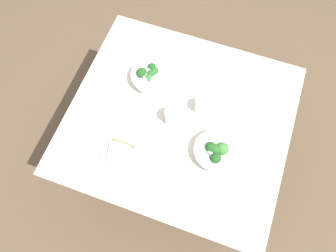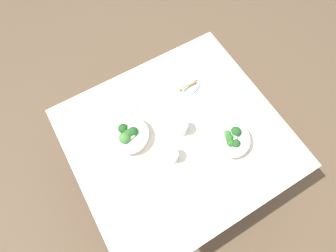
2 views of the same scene
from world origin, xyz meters
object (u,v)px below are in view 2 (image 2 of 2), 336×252
bread_side_plate (183,81)px  water_glass_side (180,128)px  broccoli_bowl_near (229,139)px  water_glass_center (171,156)px  broccoli_bowl_far (128,136)px  fork_by_near_bowl (82,113)px  fork_by_far_bowl (172,106)px  napkin_folded_upper (120,107)px  table_knife_left (200,125)px

bread_side_plate → water_glass_side: size_ratio=2.29×
broccoli_bowl_near → water_glass_center: bearing=165.9°
water_glass_center → bread_side_plate: bearing=50.5°
broccoli_bowl_far → fork_by_near_bowl: size_ratio=2.25×
bread_side_plate → fork_by_far_bowl: bearing=-141.9°
napkin_folded_upper → fork_by_far_bowl: bearing=-29.5°
broccoli_bowl_far → fork_by_near_bowl: (-0.17, 0.28, -0.04)m
napkin_folded_upper → broccoli_bowl_near: bearing=-49.8°
broccoli_bowl_near → fork_by_far_bowl: (-0.15, 0.35, -0.04)m
bread_side_plate → broccoli_bowl_far: bearing=-160.5°
fork_by_near_bowl → napkin_folded_upper: 0.23m
fork_by_far_bowl → table_knife_left: same height
broccoli_bowl_near → water_glass_side: 0.28m
bread_side_plate → napkin_folded_upper: bread_side_plate is taller
broccoli_bowl_near → napkin_folded_upper: broccoli_bowl_near is taller
broccoli_bowl_near → water_glass_center: broccoli_bowl_near is taller
water_glass_side → water_glass_center: bearing=-138.5°
broccoli_bowl_near → fork_by_near_bowl: (-0.64, 0.58, -0.04)m
table_knife_left → broccoli_bowl_near: bearing=55.2°
broccoli_bowl_far → water_glass_side: broccoli_bowl_far is taller
water_glass_side → fork_by_far_bowl: water_glass_side is taller
fork_by_far_bowl → water_glass_side: bearing=-17.2°
broccoli_bowl_far → napkin_folded_upper: 0.21m
broccoli_bowl_near → bread_side_plate: size_ratio=1.07×
water_glass_center → fork_by_far_bowl: bearing=57.7°
broccoli_bowl_far → broccoli_bowl_near: broccoli_bowl_far is taller
fork_by_far_bowl → fork_by_near_bowl: (-0.48, 0.23, -0.00)m
broccoli_bowl_far → water_glass_center: bearing=-56.8°
napkin_folded_upper → water_glass_center: bearing=-76.6°
water_glass_center → fork_by_far_bowl: size_ratio=0.78×
fork_by_near_bowl → napkin_folded_upper: napkin_folded_upper is taller
broccoli_bowl_near → fork_by_near_bowl: bearing=137.6°
fork_by_near_bowl → bread_side_plate: bearing=-173.0°
water_glass_center → fork_by_near_bowl: (-0.31, 0.50, -0.04)m
broccoli_bowl_far → water_glass_side: bearing=-21.4°
broccoli_bowl_far → fork_by_near_bowl: bearing=121.0°
fork_by_near_bowl → water_glass_center: bearing=139.7°
broccoli_bowl_near → table_knife_left: (-0.08, 0.16, -0.04)m
bread_side_plate → fork_by_far_bowl: bread_side_plate is taller
fork_by_far_bowl → broccoli_bowl_far: bearing=-83.3°
water_glass_center → fork_by_far_bowl: (0.17, 0.27, -0.04)m
water_glass_side → fork_by_far_bowl: 0.17m
water_glass_center → fork_by_near_bowl: water_glass_center is taller
broccoli_bowl_far → broccoli_bowl_near: size_ratio=1.01×
water_glass_side → table_knife_left: water_glass_side is taller
water_glass_side → fork_by_near_bowl: bearing=138.6°
bread_side_plate → water_glass_side: water_glass_side is taller
broccoli_bowl_far → broccoli_bowl_near: 0.56m
broccoli_bowl_far → fork_by_near_bowl: broccoli_bowl_far is taller
broccoli_bowl_near → napkin_folded_upper: size_ratio=1.27×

